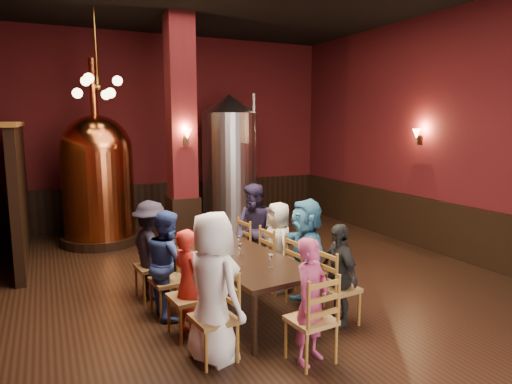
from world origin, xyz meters
name	(u,v)px	position (x,y,z in m)	size (l,w,h in m)	color
room	(256,138)	(0.00, 0.00, 2.25)	(10.00, 10.02, 4.50)	black
wainscot_right	(450,230)	(3.96, 0.00, 0.50)	(0.08, 9.90, 1.00)	black
wainscot_back	(171,203)	(0.00, 4.96, 0.50)	(7.90, 0.08, 1.00)	black
column	(181,134)	(-0.30, 2.80, 2.25)	(0.58, 0.58, 4.50)	#4A0F12
partition	(20,194)	(-3.20, 3.20, 1.20)	(0.22, 3.50, 2.40)	black
pendant_cluster	(98,87)	(-1.80, 2.90, 3.10)	(0.90, 0.90, 1.70)	#A57226
sconce_wall	(420,136)	(3.90, 0.80, 2.20)	(0.20, 0.20, 0.36)	black
sconce_column	(186,137)	(-0.30, 2.50, 2.20)	(0.20, 0.20, 0.36)	black
dining_table	(239,260)	(-0.53, -0.59, 0.69)	(1.25, 2.49, 0.75)	black
chair_0	(214,318)	(-1.27, -1.67, 0.46)	(0.46, 0.46, 0.92)	olive
person_0	(213,287)	(-1.27, -1.67, 0.79)	(0.78, 0.51, 1.59)	white
chair_1	(189,297)	(-1.34, -1.01, 0.46)	(0.46, 0.46, 0.92)	olive
person_1	(188,282)	(-1.34, -1.01, 0.64)	(0.46, 0.31, 1.27)	red
chair_2	(169,280)	(-1.40, -0.35, 0.46)	(0.46, 0.46, 0.92)	olive
person_2	(168,263)	(-1.40, -0.35, 0.69)	(0.67, 0.33, 1.38)	navy
chair_3	(152,266)	(-1.48, 0.31, 0.46)	(0.46, 0.46, 0.92)	olive
person_3	(151,250)	(-1.48, 0.31, 0.70)	(0.90, 0.52, 1.40)	black
chair_4	(338,288)	(0.43, -1.50, 0.46)	(0.46, 0.46, 0.92)	olive
person_4	(339,274)	(0.43, -1.50, 0.63)	(0.74, 0.31, 1.27)	black
chair_5	(305,272)	(0.35, -0.83, 0.46)	(0.46, 0.46, 0.92)	olive
person_5	(306,253)	(0.35, -0.83, 0.74)	(1.37, 0.44, 1.48)	teal
chair_6	(278,260)	(0.29, -0.17, 0.46)	(0.46, 0.46, 0.92)	olive
person_6	(278,247)	(0.29, -0.17, 0.66)	(0.65, 0.42, 1.33)	#BDB7A6
chair_7	(255,249)	(0.22, 0.49, 0.46)	(0.46, 0.46, 0.92)	olive
person_7	(255,231)	(0.22, 0.49, 0.76)	(0.74, 0.36, 1.51)	#221C38
chair_8	(311,319)	(-0.36, -2.13, 0.46)	(0.46, 0.46, 0.92)	olive
person_8	(311,301)	(-0.36, -2.13, 0.66)	(0.48, 0.32, 1.32)	#A33661
copper_kettle	(98,178)	(-1.80, 3.71, 1.35)	(1.67, 1.67, 3.70)	black
steel_vessel	(230,161)	(1.20, 4.02, 1.55)	(1.39, 1.39, 3.10)	#B2B2B7
rose_vase	(202,227)	(-0.72, 0.34, 0.95)	(0.18, 0.18, 0.31)	white
wine_glass_0	(270,261)	(-0.39, -1.24, 0.83)	(0.07, 0.07, 0.17)	white
wine_glass_1	(222,237)	(-0.51, 0.06, 0.83)	(0.07, 0.07, 0.17)	white
wine_glass_2	(203,239)	(-0.78, 0.09, 0.83)	(0.07, 0.07, 0.17)	white
wine_glass_3	(239,242)	(-0.38, -0.26, 0.83)	(0.07, 0.07, 0.17)	white
wine_glass_4	(241,250)	(-0.52, -0.66, 0.83)	(0.07, 0.07, 0.17)	white
wine_glass_5	(214,237)	(-0.61, 0.13, 0.83)	(0.07, 0.07, 0.17)	white
wine_glass_6	(221,242)	(-0.60, -0.16, 0.83)	(0.07, 0.07, 0.17)	white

